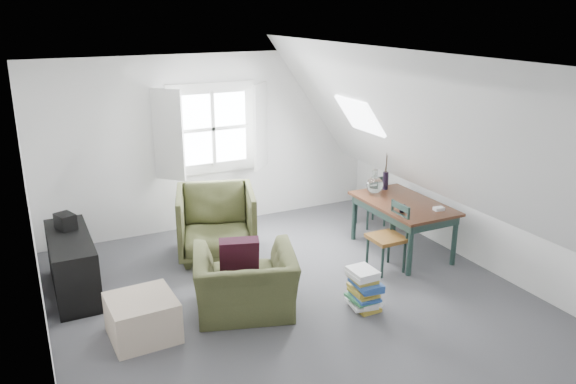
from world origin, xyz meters
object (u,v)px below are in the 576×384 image
dining_chair_near (389,236)px  dining_chair_far (372,199)px  media_shelf (73,268)px  magazine_stack (364,289)px  armchair_near (246,312)px  ottoman (143,318)px  dining_table (403,209)px  armchair_far (218,255)px

dining_chair_near → dining_chair_far: bearing=132.0°
dining_chair_near → media_shelf: (-3.55, 1.06, -0.13)m
dining_chair_far → magazine_stack: (-1.45, -1.99, -0.19)m
armchair_near → media_shelf: (-1.58, 1.24, 0.31)m
dining_chair_far → ottoman: bearing=2.7°
dining_chair_far → dining_chair_near: dining_chair_near is taller
dining_table → dining_chair_near: size_ratio=1.64×
armchair_far → media_shelf: bearing=-154.3°
magazine_stack → dining_chair_far: bearing=53.9°
armchair_near → media_shelf: 2.03m
ottoman → media_shelf: (-0.50, 1.23, 0.10)m
media_shelf → magazine_stack: size_ratio=2.94×
ottoman → magazine_stack: size_ratio=1.38×
armchair_near → dining_chair_far: size_ratio=1.32×
dining_chair_far → dining_chair_near: size_ratio=0.94×
armchair_near → magazine_stack: size_ratio=2.31×
dining_table → armchair_far: bearing=159.6°
dining_chair_far → media_shelf: dining_chair_far is taller
dining_chair_far → armchair_far: bearing=-19.6°
armchair_near → dining_chair_far: 3.05m
armchair_far → dining_table: dining_table is taller
ottoman → dining_table: (3.52, 0.55, 0.39)m
dining_table → dining_chair_near: bearing=-139.1°
armchair_far → armchair_near: bearing=-81.0°
dining_table → media_shelf: bearing=173.3°
armchair_near → media_shelf: size_ratio=0.79×
dining_table → magazine_stack: bearing=-137.8°
dining_chair_near → armchair_far: bearing=-148.9°
armchair_far → ottoman: size_ratio=1.60×
armchair_far → dining_chair_near: bearing=-20.3°
dining_chair_far → magazine_stack: bearing=34.6°
armchair_far → dining_table: bearing=-6.3°
dining_chair_far → media_shelf: size_ratio=0.60×
dining_chair_near → magazine_stack: 1.06m
ottoman → dining_chair_near: size_ratio=0.74×
armchair_near → magazine_stack: bearing=174.9°
ottoman → dining_chair_near: bearing=3.3°
media_shelf → magazine_stack: bearing=-34.9°
armchair_far → dining_chair_far: 2.44m
ottoman → media_shelf: size_ratio=0.47×
armchair_near → ottoman: (-1.08, 0.01, 0.21)m
ottoman → dining_table: size_ratio=0.45×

